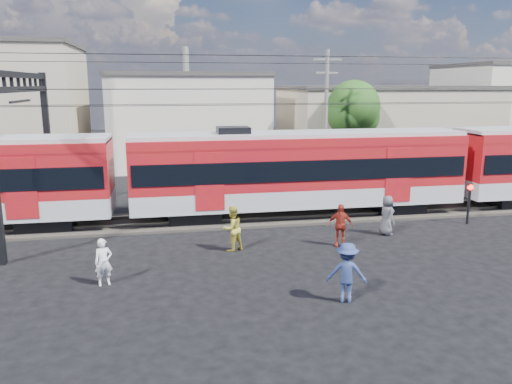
# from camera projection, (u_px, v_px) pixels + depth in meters

# --- Properties ---
(ground) EXTENTS (120.00, 120.00, 0.00)m
(ground) POSITION_uv_depth(u_px,v_px,m) (293.00, 281.00, 16.60)
(ground) COLOR black
(ground) RESTS_ON ground
(track_bed) EXTENTS (70.00, 3.40, 0.12)m
(track_bed) POSITION_uv_depth(u_px,v_px,m) (251.00, 218.00, 24.27)
(track_bed) COLOR #2D2823
(track_bed) RESTS_ON ground
(rail_near) EXTENTS (70.00, 0.12, 0.12)m
(rail_near) POSITION_uv_depth(u_px,v_px,m) (254.00, 219.00, 23.52)
(rail_near) COLOR #59544C
(rail_near) RESTS_ON track_bed
(rail_far) EXTENTS (70.00, 0.12, 0.12)m
(rail_far) POSITION_uv_depth(u_px,v_px,m) (248.00, 211.00, 24.96)
(rail_far) COLOR #59544C
(rail_far) RESTS_ON track_bed
(commuter_train) EXTENTS (50.30, 3.08, 4.17)m
(commuter_train) POSITION_uv_depth(u_px,v_px,m) (303.00, 169.00, 24.24)
(commuter_train) COLOR black
(commuter_train) RESTS_ON ground
(catenary) EXTENTS (70.00, 9.30, 7.52)m
(catenary) POSITION_uv_depth(u_px,v_px,m) (55.00, 114.00, 21.64)
(catenary) COLOR black
(catenary) RESTS_ON ground
(building_midwest) EXTENTS (12.24, 12.24, 7.30)m
(building_midwest) POSITION_uv_depth(u_px,v_px,m) (187.00, 118.00, 41.40)
(building_midwest) COLOR beige
(building_midwest) RESTS_ON ground
(building_mideast) EXTENTS (16.32, 10.20, 6.30)m
(building_mideast) POSITION_uv_depth(u_px,v_px,m) (383.00, 124.00, 41.50)
(building_mideast) COLOR tan
(building_mideast) RESTS_ON ground
(building_east) EXTENTS (10.20, 10.20, 8.30)m
(building_east) POSITION_uv_depth(u_px,v_px,m) (503.00, 108.00, 47.64)
(building_east) COLOR beige
(building_east) RESTS_ON ground
(utility_pole_mid) EXTENTS (1.80, 0.24, 8.50)m
(utility_pole_mid) POSITION_uv_depth(u_px,v_px,m) (326.00, 115.00, 31.12)
(utility_pole_mid) COLOR slate
(utility_pole_mid) RESTS_ON ground
(tree_near) EXTENTS (3.82, 3.64, 6.72)m
(tree_near) POSITION_uv_depth(u_px,v_px,m) (356.00, 110.00, 34.64)
(tree_near) COLOR #382619
(tree_near) RESTS_ON ground
(pedestrian_a) EXTENTS (0.64, 0.51, 1.55)m
(pedestrian_a) POSITION_uv_depth(u_px,v_px,m) (104.00, 262.00, 16.14)
(pedestrian_a) COLOR white
(pedestrian_a) RESTS_ON ground
(pedestrian_b) EXTENTS (1.10, 1.02, 1.80)m
(pedestrian_b) POSITION_uv_depth(u_px,v_px,m) (232.00, 228.00, 19.47)
(pedestrian_b) COLOR gold
(pedestrian_b) RESTS_ON ground
(pedestrian_c) EXTENTS (1.35, 1.05, 1.84)m
(pedestrian_c) POSITION_uv_depth(u_px,v_px,m) (347.00, 273.00, 14.85)
(pedestrian_c) COLOR navy
(pedestrian_c) RESTS_ON ground
(pedestrian_d) EXTENTS (1.11, 0.77, 1.74)m
(pedestrian_d) POSITION_uv_depth(u_px,v_px,m) (340.00, 225.00, 20.02)
(pedestrian_d) COLOR maroon
(pedestrian_d) RESTS_ON ground
(pedestrian_e) EXTENTS (0.70, 0.93, 1.73)m
(pedestrian_e) POSITION_uv_depth(u_px,v_px,m) (387.00, 215.00, 21.55)
(pedestrian_e) COLOR #4A4A4F
(pedestrian_e) RESTS_ON ground
(crossing_signal) EXTENTS (0.28, 0.28, 1.93)m
(crossing_signal) POSITION_uv_depth(u_px,v_px,m) (469.00, 196.00, 23.12)
(crossing_signal) COLOR black
(crossing_signal) RESTS_ON ground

